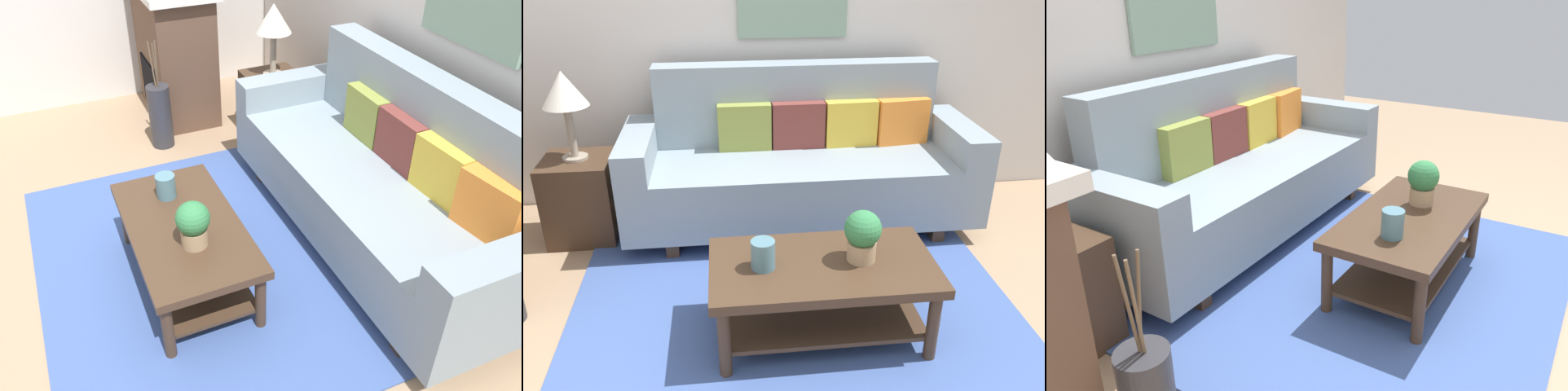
% 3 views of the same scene
% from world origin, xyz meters
% --- Properties ---
extents(ground_plane, '(9.29, 9.29, 0.00)m').
position_xyz_m(ground_plane, '(0.00, 0.00, 0.00)').
color(ground_plane, '#9E7F60').
extents(wall_back, '(5.29, 0.10, 2.70)m').
position_xyz_m(wall_back, '(0.00, 2.11, 1.35)').
color(wall_back, silver).
rests_on(wall_back, ground_plane).
extents(area_rug, '(2.43, 2.01, 0.01)m').
position_xyz_m(area_rug, '(0.00, 0.50, 0.01)').
color(area_rug, '#3D5693').
rests_on(area_rug, ground_plane).
extents(couch, '(2.35, 0.84, 1.08)m').
position_xyz_m(couch, '(0.18, 1.58, 0.43)').
color(couch, gray).
rests_on(couch, ground_plane).
extents(throw_pillow_olive, '(0.36, 0.12, 0.32)m').
position_xyz_m(throw_pillow_olive, '(-0.19, 1.70, 0.68)').
color(throw_pillow_olive, olive).
rests_on(throw_pillow_olive, couch).
extents(throw_pillow_maroon, '(0.36, 0.12, 0.32)m').
position_xyz_m(throw_pillow_maroon, '(0.18, 1.70, 0.68)').
color(throw_pillow_maroon, brown).
rests_on(throw_pillow_maroon, couch).
extents(throw_pillow_mustard, '(0.37, 0.14, 0.32)m').
position_xyz_m(throw_pillow_mustard, '(0.55, 1.70, 0.68)').
color(throw_pillow_mustard, gold).
rests_on(throw_pillow_mustard, couch).
extents(throw_pillow_orange, '(0.37, 0.16, 0.32)m').
position_xyz_m(throw_pillow_orange, '(0.92, 1.70, 0.68)').
color(throw_pillow_orange, orange).
rests_on(throw_pillow_orange, couch).
extents(coffee_table, '(1.10, 0.60, 0.43)m').
position_xyz_m(coffee_table, '(0.11, 0.34, 0.31)').
color(coffee_table, '#422D1E').
rests_on(coffee_table, ground_plane).
extents(tabletop_vase, '(0.12, 0.12, 0.15)m').
position_xyz_m(tabletop_vase, '(-0.18, 0.33, 0.50)').
color(tabletop_vase, slate).
rests_on(tabletop_vase, coffee_table).
extents(potted_plant_tabletop, '(0.18, 0.18, 0.26)m').
position_xyz_m(potted_plant_tabletop, '(0.30, 0.34, 0.57)').
color(potted_plant_tabletop, tan).
rests_on(potted_plant_tabletop, coffee_table).
extents(side_table, '(0.44, 0.44, 0.56)m').
position_xyz_m(side_table, '(-1.30, 1.53, 0.28)').
color(side_table, '#422D1E').
rests_on(side_table, ground_plane).
extents(table_lamp, '(0.28, 0.28, 0.57)m').
position_xyz_m(table_lamp, '(-1.30, 1.53, 0.99)').
color(table_lamp, gray).
rests_on(table_lamp, side_table).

